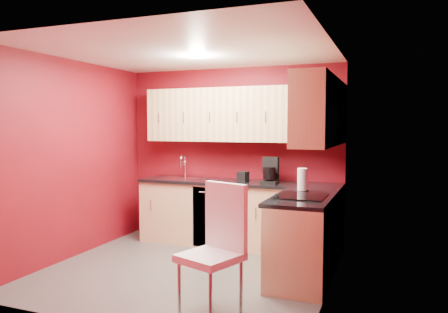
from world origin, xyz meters
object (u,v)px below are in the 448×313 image
Objects in this scene: napkin_holder at (243,177)px; dining_chair at (210,250)px; sink at (180,176)px; coffee_maker at (270,170)px; paper_towel at (302,180)px; microwave at (314,127)px.

dining_chair is (0.42, -2.13, -0.40)m from napkin_holder.
dining_chair is at bearing -78.84° from napkin_holder.
dining_chair is (1.40, -2.16, -0.37)m from sink.
coffee_maker is at bearing 111.07° from dining_chair.
coffee_maker is 0.77m from paper_towel.
paper_towel is at bearing -17.51° from sink.
coffee_maker is at bearing 127.79° from microwave.
coffee_maker is at bearing -4.76° from napkin_holder.
coffee_maker is at bearing 135.04° from paper_towel.
paper_towel is at bearing 115.21° from microwave.
coffee_maker is at bearing -2.48° from sink.
microwave reaches higher than coffee_maker.
microwave is 1.33m from coffee_maker.
dining_chair reaches higher than napkin_holder.
napkin_holder is (0.98, -0.03, 0.04)m from sink.
napkin_holder is at bearing 138.78° from microwave.
coffee_maker reaches higher than sink.
sink is 2.00m from paper_towel.
microwave is 1.63m from napkin_holder.
paper_towel is 1.70m from dining_chair.
napkin_holder is 1.09m from paper_towel.
microwave is 2.21× the size of coffee_maker.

